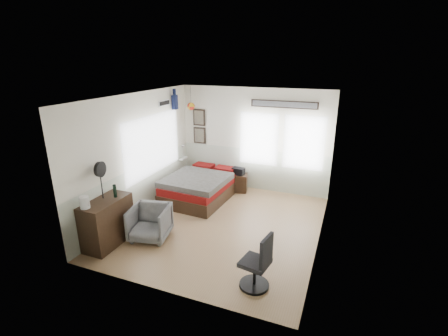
# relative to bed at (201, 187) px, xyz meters

# --- Properties ---
(ground_plane) EXTENTS (4.00, 4.50, 0.01)m
(ground_plane) POSITION_rel_bed_xyz_m (1.02, -1.11, -0.31)
(ground_plane) COLOR #A0784E
(room_shell) EXTENTS (4.02, 4.52, 2.71)m
(room_shell) POSITION_rel_bed_xyz_m (0.94, -0.92, 1.31)
(room_shell) COLOR silver
(room_shell) RESTS_ON ground_plane
(wall_decor) EXTENTS (3.55, 1.32, 1.44)m
(wall_decor) POSITION_rel_bed_xyz_m (-0.08, 0.85, 1.79)
(wall_decor) COLOR black
(wall_decor) RESTS_ON room_shell
(bed) EXTENTS (1.51, 2.03, 0.63)m
(bed) POSITION_rel_bed_xyz_m (0.00, 0.00, 0.00)
(bed) COLOR #342216
(bed) RESTS_ON ground_plane
(dresser) EXTENTS (0.48, 1.00, 0.90)m
(dresser) POSITION_rel_bed_xyz_m (-0.72, -2.57, 0.14)
(dresser) COLOR #342216
(dresser) RESTS_ON ground_plane
(armchair) EXTENTS (0.86, 0.87, 0.67)m
(armchair) POSITION_rel_bed_xyz_m (-0.09, -2.11, 0.03)
(armchair) COLOR slate
(armchair) RESTS_ON ground_plane
(nightstand) EXTENTS (0.54, 0.47, 0.47)m
(nightstand) POSITION_rel_bed_xyz_m (0.73, 0.79, -0.07)
(nightstand) COLOR #342216
(nightstand) RESTS_ON ground_plane
(task_chair) EXTENTS (0.48, 0.48, 0.93)m
(task_chair) POSITION_rel_bed_xyz_m (2.28, -2.75, 0.07)
(task_chair) COLOR black
(task_chair) RESTS_ON ground_plane
(kettle) EXTENTS (0.19, 0.16, 0.22)m
(kettle) POSITION_rel_bed_xyz_m (-0.81, -2.95, 0.70)
(kettle) COLOR silver
(kettle) RESTS_ON dresser
(bottle) EXTENTS (0.06, 0.06, 0.25)m
(bottle) POSITION_rel_bed_xyz_m (-0.63, -2.37, 0.72)
(bottle) COLOR black
(bottle) RESTS_ON dresser
(stand_fan) EXTENTS (0.12, 0.30, 0.72)m
(stand_fan) POSITION_rel_bed_xyz_m (-0.80, -2.49, 1.15)
(stand_fan) COLOR black
(stand_fan) RESTS_ON dresser
(black_bag) EXTENTS (0.33, 0.22, 0.18)m
(black_bag) POSITION_rel_bed_xyz_m (0.73, 0.79, 0.26)
(black_bag) COLOR black
(black_bag) RESTS_ON nightstand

